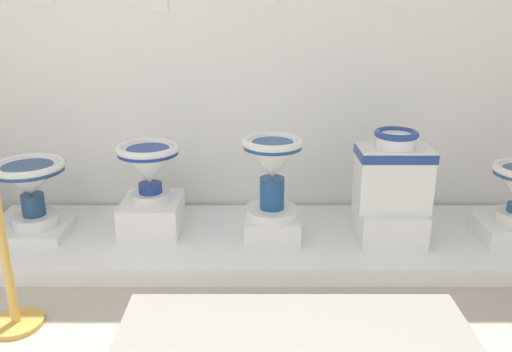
{
  "coord_description": "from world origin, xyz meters",
  "views": [
    {
      "loc": [
        1.88,
        -0.47,
        1.4
      ],
      "look_at": [
        1.87,
        2.32,
        0.45
      ],
      "focal_mm": 36.53,
      "sensor_mm": 36.0,
      "label": 1
    }
  ],
  "objects_px": {
    "plinth_block_leftmost": "(390,223)",
    "antique_toilet_leftmost": "(394,171)",
    "antique_toilet_squat_floral": "(31,181)",
    "stanchion_post_near_left": "(7,261)",
    "antique_toilet_tall_cobalt": "(150,164)",
    "plinth_block_central_ornate": "(273,226)",
    "antique_toilet_central_ornate": "(273,166)",
    "plinth_block_squat_floral": "(38,230)",
    "plinth_block_tall_cobalt": "(153,215)"
  },
  "relations": [
    {
      "from": "stanchion_post_near_left",
      "to": "plinth_block_leftmost",
      "type": "bearing_deg",
      "value": 21.13
    },
    {
      "from": "antique_toilet_tall_cobalt",
      "to": "antique_toilet_squat_floral",
      "type": "bearing_deg",
      "value": -174.59
    },
    {
      "from": "plinth_block_central_ornate",
      "to": "plinth_block_squat_floral",
      "type": "bearing_deg",
      "value": 178.71
    },
    {
      "from": "stanchion_post_near_left",
      "to": "plinth_block_squat_floral",
      "type": "bearing_deg",
      "value": 104.34
    },
    {
      "from": "antique_toilet_tall_cobalt",
      "to": "plinth_block_central_ornate",
      "type": "xyz_separation_m",
      "value": [
        0.7,
        -0.09,
        -0.34
      ]
    },
    {
      "from": "antique_toilet_tall_cobalt",
      "to": "antique_toilet_leftmost",
      "type": "distance_m",
      "value": 1.38
    },
    {
      "from": "antique_toilet_central_ornate",
      "to": "antique_toilet_leftmost",
      "type": "height_order",
      "value": "antique_toilet_leftmost"
    },
    {
      "from": "plinth_block_squat_floral",
      "to": "antique_toilet_tall_cobalt",
      "type": "distance_m",
      "value": 0.77
    },
    {
      "from": "antique_toilet_tall_cobalt",
      "to": "antique_toilet_leftmost",
      "type": "height_order",
      "value": "antique_toilet_leftmost"
    },
    {
      "from": "antique_toilet_tall_cobalt",
      "to": "plinth_block_leftmost",
      "type": "relative_size",
      "value": 0.97
    },
    {
      "from": "plinth_block_central_ornate",
      "to": "antique_toilet_central_ornate",
      "type": "distance_m",
      "value": 0.37
    },
    {
      "from": "antique_toilet_squat_floral",
      "to": "antique_toilet_central_ornate",
      "type": "xyz_separation_m",
      "value": [
        1.37,
        -0.03,
        0.1
      ]
    },
    {
      "from": "plinth_block_tall_cobalt",
      "to": "antique_toilet_leftmost",
      "type": "relative_size",
      "value": 0.87
    },
    {
      "from": "plinth_block_tall_cobalt",
      "to": "antique_toilet_leftmost",
      "type": "distance_m",
      "value": 1.41
    },
    {
      "from": "plinth_block_squat_floral",
      "to": "plinth_block_leftmost",
      "type": "xyz_separation_m",
      "value": [
        2.04,
        -0.04,
        0.06
      ]
    },
    {
      "from": "antique_toilet_tall_cobalt",
      "to": "stanchion_post_near_left",
      "type": "relative_size",
      "value": 0.35
    },
    {
      "from": "stanchion_post_near_left",
      "to": "plinth_block_tall_cobalt",
      "type": "bearing_deg",
      "value": 59.8
    },
    {
      "from": "plinth_block_central_ornate",
      "to": "antique_toilet_leftmost",
      "type": "xyz_separation_m",
      "value": [
        0.67,
        -0.01,
        0.34
      ]
    },
    {
      "from": "antique_toilet_squat_floral",
      "to": "antique_toilet_leftmost",
      "type": "distance_m",
      "value": 2.04
    },
    {
      "from": "plinth_block_squat_floral",
      "to": "stanchion_post_near_left",
      "type": "height_order",
      "value": "stanchion_post_near_left"
    },
    {
      "from": "antique_toilet_squat_floral",
      "to": "antique_toilet_tall_cobalt",
      "type": "height_order",
      "value": "antique_toilet_tall_cobalt"
    },
    {
      "from": "plinth_block_squat_floral",
      "to": "plinth_block_leftmost",
      "type": "relative_size",
      "value": 0.98
    },
    {
      "from": "antique_toilet_leftmost",
      "to": "stanchion_post_near_left",
      "type": "relative_size",
      "value": 0.43
    },
    {
      "from": "antique_toilet_tall_cobalt",
      "to": "antique_toilet_leftmost",
      "type": "xyz_separation_m",
      "value": [
        1.37,
        -0.1,
        -0.0
      ]
    },
    {
      "from": "antique_toilet_tall_cobalt",
      "to": "plinth_block_central_ornate",
      "type": "relative_size",
      "value": 1.12
    },
    {
      "from": "plinth_block_squat_floral",
      "to": "plinth_block_leftmost",
      "type": "bearing_deg",
      "value": -1.04
    },
    {
      "from": "plinth_block_squat_floral",
      "to": "antique_toilet_tall_cobalt",
      "type": "relative_size",
      "value": 1.01
    },
    {
      "from": "antique_toilet_tall_cobalt",
      "to": "antique_toilet_central_ornate",
      "type": "relative_size",
      "value": 0.79
    },
    {
      "from": "plinth_block_tall_cobalt",
      "to": "stanchion_post_near_left",
      "type": "bearing_deg",
      "value": -120.2
    },
    {
      "from": "antique_toilet_central_ornate",
      "to": "stanchion_post_near_left",
      "type": "xyz_separation_m",
      "value": [
        -1.18,
        -0.72,
        -0.21
      ]
    },
    {
      "from": "antique_toilet_leftmost",
      "to": "antique_toilet_squat_floral",
      "type": "bearing_deg",
      "value": 178.96
    },
    {
      "from": "antique_toilet_tall_cobalt",
      "to": "stanchion_post_near_left",
      "type": "height_order",
      "value": "stanchion_post_near_left"
    },
    {
      "from": "plinth_block_tall_cobalt",
      "to": "plinth_block_central_ornate",
      "type": "xyz_separation_m",
      "value": [
        0.7,
        -0.09,
        -0.03
      ]
    },
    {
      "from": "plinth_block_squat_floral",
      "to": "plinth_block_tall_cobalt",
      "type": "xyz_separation_m",
      "value": [
        0.67,
        0.06,
        0.07
      ]
    },
    {
      "from": "antique_toilet_squat_floral",
      "to": "plinth_block_leftmost",
      "type": "bearing_deg",
      "value": -1.04
    },
    {
      "from": "antique_toilet_leftmost",
      "to": "plinth_block_leftmost",
      "type": "bearing_deg",
      "value": 0.0
    },
    {
      "from": "plinth_block_central_ornate",
      "to": "antique_toilet_central_ornate",
      "type": "bearing_deg",
      "value": 0.0
    },
    {
      "from": "antique_toilet_central_ornate",
      "to": "stanchion_post_near_left",
      "type": "height_order",
      "value": "stanchion_post_near_left"
    },
    {
      "from": "plinth_block_leftmost",
      "to": "plinth_block_squat_floral",
      "type": "bearing_deg",
      "value": 178.96
    },
    {
      "from": "plinth_block_squat_floral",
      "to": "stanchion_post_near_left",
      "type": "xyz_separation_m",
      "value": [
        0.19,
        -0.75,
        0.2
      ]
    },
    {
      "from": "antique_toilet_leftmost",
      "to": "stanchion_post_near_left",
      "type": "distance_m",
      "value": 1.99
    },
    {
      "from": "antique_toilet_squat_floral",
      "to": "plinth_block_central_ornate",
      "type": "xyz_separation_m",
      "value": [
        1.37,
        -0.03,
        -0.26
      ]
    },
    {
      "from": "plinth_block_squat_floral",
      "to": "stanchion_post_near_left",
      "type": "relative_size",
      "value": 0.35
    },
    {
      "from": "plinth_block_squat_floral",
      "to": "antique_toilet_central_ornate",
      "type": "bearing_deg",
      "value": -1.29
    },
    {
      "from": "antique_toilet_central_ornate",
      "to": "antique_toilet_tall_cobalt",
      "type": "bearing_deg",
      "value": 172.4
    },
    {
      "from": "antique_toilet_squat_floral",
      "to": "plinth_block_tall_cobalt",
      "type": "distance_m",
      "value": 0.71
    },
    {
      "from": "antique_toilet_squat_floral",
      "to": "stanchion_post_near_left",
      "type": "bearing_deg",
      "value": -75.66
    },
    {
      "from": "plinth_block_leftmost",
      "to": "stanchion_post_near_left",
      "type": "distance_m",
      "value": 1.98
    },
    {
      "from": "plinth_block_leftmost",
      "to": "antique_toilet_leftmost",
      "type": "xyz_separation_m",
      "value": [
        0.0,
        0.0,
        0.31
      ]
    },
    {
      "from": "antique_toilet_central_ornate",
      "to": "stanchion_post_near_left",
      "type": "relative_size",
      "value": 0.45
    }
  ]
}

